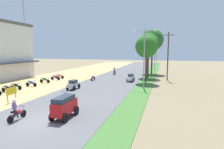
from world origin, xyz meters
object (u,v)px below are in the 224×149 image
parked_motorbike_fourth (31,83)px  parked_motorbike_sixth (55,77)px  car_van_red (64,106)px  radio_mast (23,5)px  parked_motorbike_third (16,86)px  utility_pole_near (168,55)px  streetlamp_far (157,53)px  parked_motorbike_fifth (45,80)px  motorbike_foreground_rider (16,110)px  motorbike_ahead_fourth (114,71)px  street_signboard (11,92)px  streetlamp_mid (155,52)px  motorbike_ahead_second (62,98)px  parked_motorbike_second (7,88)px  parked_motorbike_seventh (60,76)px  car_hatchback_silver (73,84)px  motorbike_ahead_third (93,78)px  median_tree_nearest (146,47)px  median_tree_second (148,44)px  streetlamp_near (144,55)px  median_tree_third (152,40)px  car_hatchback_white (131,77)px

parked_motorbike_fourth → parked_motorbike_sixth: bearing=90.6°
parked_motorbike_sixth → car_van_red: size_ratio=0.75×
radio_mast → parked_motorbike_third: (14.52, -19.24, -15.38)m
utility_pole_near → streetlamp_far: bearing=96.1°
parked_motorbike_fifth → car_van_red: bearing=-49.7°
motorbike_foreground_rider → motorbike_ahead_fourth: same height
street_signboard → car_van_red: (7.16, -2.39, -0.08)m
streetlamp_mid → motorbike_ahead_second: size_ratio=4.64×
parked_motorbike_second → parked_motorbike_seventh: 11.67m
parked_motorbike_seventh → car_hatchback_silver: car_hatchback_silver is taller
car_hatchback_silver → motorbike_foreground_rider: bearing=-83.8°
parked_motorbike_fourth → motorbike_ahead_third: size_ratio=1.00×
street_signboard → motorbike_ahead_fourth: 23.80m
parked_motorbike_fifth → motorbike_ahead_second: 12.75m
street_signboard → median_tree_nearest: bearing=53.1°
parked_motorbike_sixth → car_hatchback_silver: bearing=-43.5°
utility_pole_near → parked_motorbike_sixth: bearing=-164.2°
median_tree_second → motorbike_ahead_third: (-8.57, -6.18, -5.75)m
parked_motorbike_seventh → motorbike_ahead_third: motorbike_ahead_third is taller
median_tree_second → parked_motorbike_second: bearing=-131.3°
radio_mast → streetlamp_near: bearing=-24.0°
parked_motorbike_third → parked_motorbike_fourth: same height
motorbike_ahead_third → parked_motorbike_seventh: bearing=176.3°
parked_motorbike_fourth → parked_motorbike_third: bearing=-101.9°
motorbike_foreground_rider → motorbike_ahead_third: size_ratio=1.00×
parked_motorbike_sixth → streetlamp_far: streetlamp_far is taller
median_tree_nearest → radio_mast: bearing=163.2°
median_tree_second → motorbike_foreground_rider: median_tree_second is taller
parked_motorbike_seventh → car_van_red: size_ratio=0.75×
motorbike_ahead_second → motorbike_foreground_rider: bearing=-98.5°
median_tree_second → utility_pole_near: bearing=-29.9°
radio_mast → parked_motorbike_second: 29.80m
utility_pole_near → motorbike_ahead_fourth: bearing=157.1°
median_tree_third → parked_motorbike_sixth: bearing=-138.3°
median_tree_second → median_tree_third: (0.29, 6.43, 1.12)m
radio_mast → utility_pole_near: radio_mast is taller
parked_motorbike_second → median_tree_second: 23.89m
utility_pole_near → motorbike_ahead_third: (-12.10, -4.15, -3.73)m
radio_mast → street_signboard: size_ratio=16.98×
motorbike_ahead_second → parked_motorbike_fifth: bearing=132.7°
parked_motorbike_third → median_tree_nearest: size_ratio=0.24×
motorbike_ahead_fourth → radio_mast: bearing=177.7°
streetlamp_far → motorbike_ahead_second: (-6.76, -47.28, -3.85)m
car_hatchback_white → motorbike_ahead_fourth: motorbike_ahead_fourth is taller
streetlamp_near → streetlamp_mid: (-0.00, 26.53, 0.25)m
utility_pole_near → motorbike_foreground_rider: size_ratio=4.57×
parked_motorbike_fifth → street_signboard: bearing=-70.1°
parked_motorbike_sixth → car_hatchback_white: car_hatchback_white is taller
parked_motorbike_seventh → streetlamp_far: 36.97m
parked_motorbike_second → streetlamp_mid: streetlamp_mid is taller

